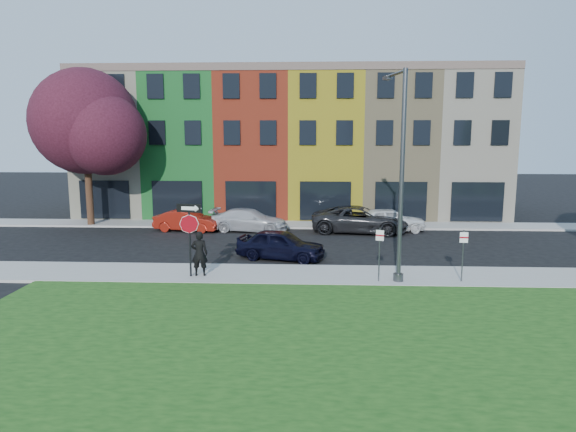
{
  "coord_description": "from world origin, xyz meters",
  "views": [
    {
      "loc": [
        -0.93,
        -17.9,
        5.94
      ],
      "look_at": [
        -1.94,
        4.0,
        2.41
      ],
      "focal_mm": 32.0,
      "sensor_mm": 36.0,
      "label": 1
    }
  ],
  "objects_px": {
    "sedan_near": "(281,245)",
    "street_lamp": "(400,177)",
    "stop_sign": "(189,225)",
    "man": "(199,253)"
  },
  "relations": [
    {
      "from": "man",
      "to": "street_lamp",
      "type": "height_order",
      "value": "street_lamp"
    },
    {
      "from": "sedan_near",
      "to": "street_lamp",
      "type": "bearing_deg",
      "value": -110.8
    },
    {
      "from": "stop_sign",
      "to": "sedan_near",
      "type": "xyz_separation_m",
      "value": [
        3.51,
        3.55,
        -1.55
      ]
    },
    {
      "from": "man",
      "to": "sedan_near",
      "type": "bearing_deg",
      "value": -138.19
    },
    {
      "from": "sedan_near",
      "to": "street_lamp",
      "type": "height_order",
      "value": "street_lamp"
    },
    {
      "from": "sedan_near",
      "to": "street_lamp",
      "type": "relative_size",
      "value": 0.55
    },
    {
      "from": "sedan_near",
      "to": "stop_sign",
      "type": "bearing_deg",
      "value": 151.08
    },
    {
      "from": "stop_sign",
      "to": "sedan_near",
      "type": "height_order",
      "value": "stop_sign"
    },
    {
      "from": "man",
      "to": "street_lamp",
      "type": "bearing_deg",
      "value": 173.04
    },
    {
      "from": "man",
      "to": "sedan_near",
      "type": "relative_size",
      "value": 0.41
    }
  ]
}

